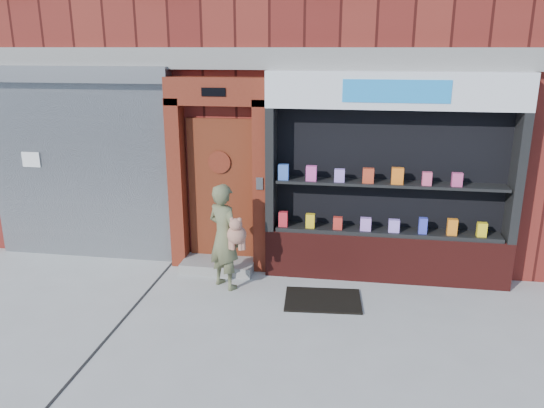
# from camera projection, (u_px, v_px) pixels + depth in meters

# --- Properties ---
(ground) EXTENTS (80.00, 80.00, 0.00)m
(ground) POSITION_uv_depth(u_px,v_px,m) (243.00, 329.00, 6.47)
(ground) COLOR #9E9E99
(ground) RESTS_ON ground
(building) EXTENTS (12.00, 8.16, 8.00)m
(building) POSITION_uv_depth(u_px,v_px,m) (300.00, 12.00, 11.00)
(building) COLOR maroon
(building) RESTS_ON ground
(shutter_bay) EXTENTS (3.10, 0.30, 3.04)m
(shutter_bay) POSITION_uv_depth(u_px,v_px,m) (79.00, 153.00, 8.25)
(shutter_bay) COLOR gray
(shutter_bay) RESTS_ON ground
(red_door_bay) EXTENTS (1.52, 0.58, 2.90)m
(red_door_bay) POSITION_uv_depth(u_px,v_px,m) (219.00, 176.00, 7.93)
(red_door_bay) COLOR #5F1D10
(red_door_bay) RESTS_ON ground
(pharmacy_bay) EXTENTS (3.50, 0.41, 3.00)m
(pharmacy_bay) POSITION_uv_depth(u_px,v_px,m) (388.00, 189.00, 7.53)
(pharmacy_bay) COLOR #501612
(pharmacy_bay) RESTS_ON ground
(woman) EXTENTS (0.68, 0.61, 1.52)m
(woman) POSITION_uv_depth(u_px,v_px,m) (225.00, 236.00, 7.40)
(woman) COLOR #5D5F3F
(woman) RESTS_ON ground
(doormat) EXTENTS (1.07, 0.79, 0.03)m
(doormat) POSITION_uv_depth(u_px,v_px,m) (323.00, 300.00, 7.18)
(doormat) COLOR black
(doormat) RESTS_ON ground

